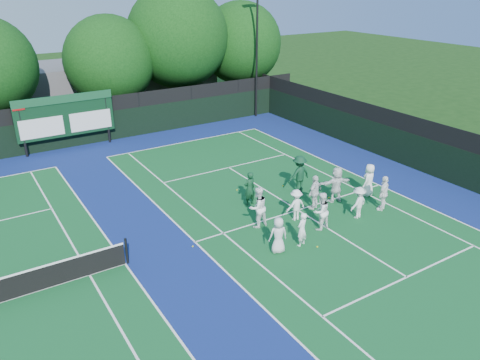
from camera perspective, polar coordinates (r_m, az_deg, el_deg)
ground at (r=21.77m, az=8.73°, el=-4.69°), size 120.00×120.00×0.00m
court_apron at (r=19.61m, az=-6.86°, el=-7.95°), size 34.00×32.00×0.01m
near_court at (r=22.43m, az=7.08°, el=-3.66°), size 11.05×23.85×0.01m
back_fence at (r=32.29m, az=-18.75°, el=6.38°), size 34.00×0.08×3.00m
divider_fence_right at (r=28.12m, az=21.69°, el=3.49°), size 0.08×32.00×3.00m
scoreboard at (r=31.48m, az=-20.53°, el=7.29°), size 6.00×0.21×3.55m
clubhouse at (r=40.64m, az=-16.29°, el=10.95°), size 18.00×6.00×4.00m
light_pole_right at (r=36.47m, az=2.09°, el=17.37°), size 1.20×0.30×10.12m
tree_c at (r=35.87m, az=-15.41°, el=13.63°), size 6.39×6.39×7.90m
tree_d at (r=37.63m, az=-7.45°, el=16.65°), size 7.72×7.72×9.88m
tree_e at (r=40.44m, az=0.20°, el=16.13°), size 6.72×6.72×8.54m
tennis_ball_0 at (r=19.60m, az=9.40°, el=-8.03°), size 0.07×0.07×0.07m
tennis_ball_1 at (r=24.85m, az=5.27°, el=-0.71°), size 0.07×0.07×0.07m
tennis_ball_2 at (r=24.91m, az=17.23°, el=-1.67°), size 0.07×0.07×0.07m
tennis_ball_3 at (r=19.47m, az=-5.78°, el=-8.05°), size 0.07×0.07×0.07m
tennis_ball_4 at (r=24.27m, az=-0.38°, el=-1.22°), size 0.07×0.07×0.07m
tennis_ball_5 at (r=23.85m, az=10.78°, el=-2.13°), size 0.07×0.07×0.07m
player_front_0 at (r=18.74m, az=4.68°, el=-6.72°), size 0.86×0.67×1.54m
player_front_1 at (r=19.31m, az=7.55°, el=-5.99°), size 0.63×0.51×1.49m
player_front_2 at (r=20.60m, az=9.84°, el=-3.77°), size 0.89×0.72×1.73m
player_front_3 at (r=21.97m, az=14.23°, el=-2.69°), size 1.07×0.74×1.51m
player_front_4 at (r=22.97m, az=17.11°, el=-1.54°), size 1.10×0.79×1.73m
player_back_0 at (r=20.49m, az=2.19°, el=-3.33°), size 0.96×0.77×1.88m
player_back_1 at (r=21.26m, az=6.82°, el=-3.04°), size 0.98×0.59×1.49m
player_back_2 at (r=22.36m, az=9.12°, el=-1.48°), size 1.08×0.71×1.71m
player_back_3 at (r=23.25m, az=11.64°, el=-0.54°), size 1.75×0.87×1.80m
player_back_4 at (r=24.31m, az=15.44°, el=0.00°), size 0.95×0.77×1.68m
coach_left at (r=22.44m, az=1.17°, el=-1.06°), size 0.65×0.45×1.71m
coach_right at (r=23.96m, az=7.22°, el=0.72°), size 1.28×0.75×1.96m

